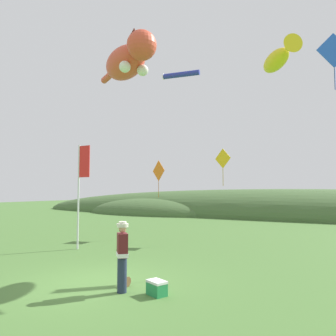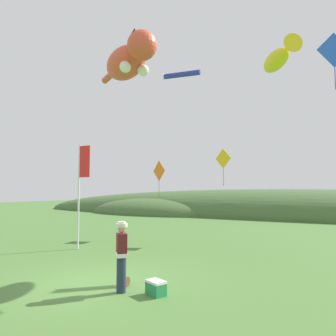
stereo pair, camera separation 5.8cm
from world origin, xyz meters
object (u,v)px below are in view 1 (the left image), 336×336
Objects in this scene: kite_fish_windsock at (279,58)px; kite_diamond_orange at (159,171)px; kite_tube_streamer at (181,75)px; kite_diamond_blue at (334,51)px; kite_giant_cat at (128,60)px; kite_diamond_gold at (223,159)px; festival_banner_pole at (81,180)px; kite_spool at (126,281)px; festival_attendant at (122,254)px; picnic_cooler at (157,288)px.

kite_fish_windsock is 1.20× the size of kite_diamond_orange.
kite_diamond_orange is (0.77, -4.21, -6.96)m from kite_tube_streamer.
kite_diamond_blue is at bearing -6.27° from kite_diamond_orange.
kite_tube_streamer is (1.01, 4.71, 0.46)m from kite_giant_cat.
kite_fish_windsock is 0.93× the size of kite_tube_streamer.
kite_diamond_blue reaches higher than kite_fish_windsock.
kite_giant_cat is 9.60m from kite_fish_windsock.
kite_giant_cat is 8.09m from kite_diamond_gold.
kite_giant_cat reaches higher than kite_fish_windsock.
kite_giant_cat is (-0.69, 4.34, 7.13)m from festival_banner_pole.
kite_diamond_blue is at bearing 21.14° from festival_banner_pole.
kite_diamond_gold is at bearing -41.23° from kite_tube_streamer.
kite_diamond_orange is (-8.90, 0.98, -4.60)m from kite_diamond_blue.
kite_tube_streamer is at bearing 110.78° from kite_spool.
kite_spool is 9.63m from kite_fish_windsock.
festival_attendant is 1.20m from picnic_cooler.
kite_tube_streamer is 8.68m from kite_diamond_gold.
festival_attendant is 0.97m from kite_spool.
festival_attendant is 16.94m from kite_tube_streamer.
kite_spool is 0.10× the size of kite_tube_streamer.
picnic_cooler is at bearing 15.02° from festival_attendant.
kite_giant_cat is 10.86m from kite_diamond_blue.
festival_attendant is at bearing -64.75° from kite_spool.
festival_attendant is 10.11m from kite_diamond_orange.
festival_attendant is 13.75m from kite_giant_cat.
kite_tube_streamer is (-4.76, 12.53, 10.47)m from kite_spool.
kite_giant_cat reaches higher than kite_tube_streamer.
kite_diamond_blue is at bearing 56.25° from kite_spool.
kite_diamond_gold is at bearing 9.00° from kite_giant_cat.
kite_spool is (-0.22, 0.47, -0.82)m from festival_attendant.
festival_banner_pole is (-5.08, 3.48, 2.88)m from kite_spool.
festival_attendant is 9.72m from kite_diamond_gold.
kite_diamond_blue is 1.14× the size of kite_diamond_orange.
kite_fish_windsock is (8.89, -2.55, -2.58)m from kite_giant_cat.
festival_banner_pole is 9.55m from kite_fish_windsock.
kite_diamond_blue reaches higher than kite_diamond_gold.
kite_giant_cat is at bearing 130.48° from picnic_cooler.
kite_diamond_orange is at bearing 77.28° from festival_banner_pole.
kite_diamond_blue is at bearing 59.03° from festival_attendant.
kite_diamond_orange is (-3.99, 8.32, 3.51)m from kite_spool.
kite_fish_windsock reaches higher than kite_diamond_gold.
kite_diamond_blue reaches higher than kite_diamond_orange.
kite_giant_cat is (-6.88, 8.06, 9.96)m from picnic_cooler.
kite_diamond_orange reaches higher than festival_attendant.
kite_spool is 9.59m from kite_diamond_gold.
kite_giant_cat is 2.63× the size of kite_diamond_blue.
kite_diamond_orange is (-4.21, 8.79, 2.69)m from festival_attendant.
festival_banner_pole is at bearing 145.58° from kite_spool.
festival_attendant is 9.23m from kite_fish_windsock.
kite_spool is at bearing -53.61° from kite_giant_cat.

